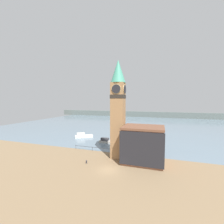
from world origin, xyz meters
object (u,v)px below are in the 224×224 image
Objects in this scene: pier_building at (143,144)px; boat_near at (107,141)px; mooring_bollard_near at (86,162)px; boat_far at (83,136)px; clock_tower at (118,107)px.

boat_near is (-13.93, 12.98, -3.74)m from pier_building.
pier_building is 14.00m from mooring_bollard_near.
boat_near is 12.40m from boat_far.
pier_building reaches higher than boat_far.
pier_building is at bearing -42.05° from boat_near.
clock_tower is at bearing -57.15° from boat_near.
pier_building is at bearing 21.07° from mooring_bollard_near.
pier_building is at bearing -9.55° from clock_tower.
boat_far is at bearing 120.72° from mooring_bollard_near.
mooring_bollard_near is at bearing -158.93° from pier_building.
mooring_bollard_near is at bearing -84.60° from boat_near.
boat_far is at bearing 146.16° from pier_building.
boat_near reaches higher than mooring_bollard_near.
mooring_bollard_near is (13.07, -21.99, -0.32)m from boat_far.
clock_tower is at bearing 44.61° from mooring_bollard_near.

